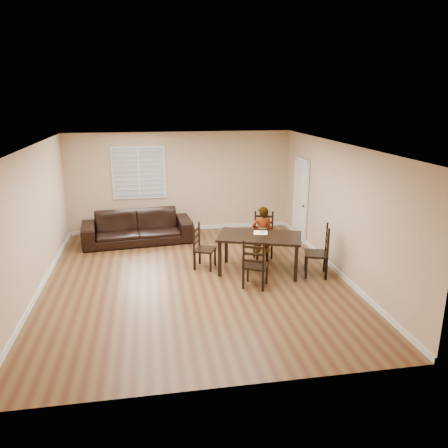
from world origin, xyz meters
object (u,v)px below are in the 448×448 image
(dining_table, at_px, (260,239))
(donut, at_px, (262,232))
(chair_far, at_px, (254,267))
(chair_near, at_px, (263,235))
(child, at_px, (262,234))
(chair_right, at_px, (323,253))
(sofa, at_px, (137,227))
(chair_left, at_px, (200,248))

(dining_table, relative_size, donut, 20.05)
(dining_table, relative_size, chair_far, 1.95)
(dining_table, height_order, chair_near, chair_near)
(child, distance_m, donut, 0.47)
(chair_right, bearing_deg, chair_far, -57.39)
(chair_near, distance_m, sofa, 3.24)
(dining_table, height_order, donut, donut)
(chair_left, height_order, donut, chair_left)
(dining_table, distance_m, chair_far, 0.94)
(dining_table, height_order, chair_right, chair_right)
(dining_table, distance_m, child, 0.62)
(chair_left, bearing_deg, chair_far, -121.43)
(sofa, bearing_deg, child, -38.58)
(chair_near, distance_m, chair_right, 1.70)
(child, bearing_deg, chair_far, 77.73)
(chair_right, bearing_deg, dining_table, -91.56)
(dining_table, distance_m, sofa, 3.53)
(dining_table, bearing_deg, sofa, 156.73)
(chair_far, height_order, donut, chair_far)
(chair_near, bearing_deg, chair_left, -143.97)
(chair_far, xyz_separation_m, child, (0.53, 1.42, 0.19))
(chair_right, height_order, child, child)
(dining_table, bearing_deg, chair_near, 90.45)
(chair_right, height_order, donut, chair_right)
(dining_table, bearing_deg, donut, 83.66)
(dining_table, relative_size, chair_right, 1.78)
(dining_table, distance_m, chair_right, 1.33)
(chair_near, bearing_deg, donut, -92.05)
(chair_far, xyz_separation_m, chair_right, (1.55, 0.40, 0.04))
(chair_left, xyz_separation_m, child, (1.42, 0.14, 0.19))
(chair_near, height_order, chair_left, chair_near)
(chair_left, distance_m, sofa, 2.38)
(chair_left, relative_size, chair_right, 0.89)
(chair_left, distance_m, child, 1.44)
(chair_near, relative_size, donut, 10.63)
(chair_far, xyz_separation_m, sofa, (-2.26, 3.24, -0.05))
(chair_right, xyz_separation_m, sofa, (-3.81, 2.84, -0.10))
(donut, bearing_deg, sofa, 140.06)
(chair_near, height_order, chair_far, chair_near)
(chair_far, xyz_separation_m, chair_left, (-0.90, 1.29, -0.01))
(chair_near, relative_size, child, 0.81)
(child, distance_m, sofa, 3.33)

